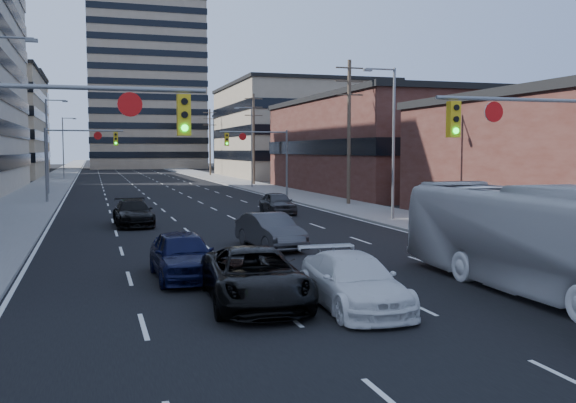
% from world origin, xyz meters
% --- Properties ---
extents(ground, '(400.00, 400.00, 0.00)m').
position_xyz_m(ground, '(0.00, 0.00, 0.00)').
color(ground, black).
rests_on(ground, ground).
extents(road_surface, '(18.00, 300.00, 0.02)m').
position_xyz_m(road_surface, '(0.00, 130.00, 0.01)').
color(road_surface, black).
rests_on(road_surface, ground).
extents(sidewalk_left, '(5.00, 300.00, 0.15)m').
position_xyz_m(sidewalk_left, '(-11.50, 130.00, 0.07)').
color(sidewalk_left, slate).
rests_on(sidewalk_left, ground).
extents(sidewalk_right, '(5.00, 300.00, 0.15)m').
position_xyz_m(sidewalk_right, '(11.50, 130.00, 0.07)').
color(sidewalk_right, slate).
rests_on(sidewalk_right, ground).
extents(storefront_right_mid, '(20.00, 30.00, 9.00)m').
position_xyz_m(storefront_right_mid, '(24.00, 50.00, 4.50)').
color(storefront_right_mid, '#472119').
rests_on(storefront_right_mid, ground).
extents(office_right_far, '(22.00, 28.00, 14.00)m').
position_xyz_m(office_right_far, '(25.00, 88.00, 7.00)').
color(office_right_far, gray).
rests_on(office_right_far, ground).
extents(apartment_tower, '(26.00, 26.00, 58.00)m').
position_xyz_m(apartment_tower, '(6.00, 150.00, 29.00)').
color(apartment_tower, gray).
rests_on(apartment_tower, ground).
extents(bg_block_right, '(22.00, 22.00, 12.00)m').
position_xyz_m(bg_block_right, '(32.00, 130.00, 6.00)').
color(bg_block_right, gray).
rests_on(bg_block_right, ground).
extents(signal_near_left, '(6.59, 0.33, 6.00)m').
position_xyz_m(signal_near_left, '(-7.45, 8.00, 4.33)').
color(signal_near_left, slate).
rests_on(signal_near_left, ground).
extents(signal_near_right, '(6.59, 0.33, 6.00)m').
position_xyz_m(signal_near_right, '(7.45, 8.00, 4.33)').
color(signal_near_right, slate).
rests_on(signal_near_right, ground).
extents(signal_far_left, '(6.09, 0.33, 6.00)m').
position_xyz_m(signal_far_left, '(-7.68, 45.00, 4.30)').
color(signal_far_left, slate).
rests_on(signal_far_left, ground).
extents(signal_far_right, '(6.09, 0.33, 6.00)m').
position_xyz_m(signal_far_right, '(7.68, 45.00, 4.30)').
color(signal_far_right, slate).
rests_on(signal_far_right, ground).
extents(utility_pole_block, '(2.20, 0.28, 11.00)m').
position_xyz_m(utility_pole_block, '(12.20, 36.00, 5.78)').
color(utility_pole_block, '#4C3D2D').
rests_on(utility_pole_block, ground).
extents(utility_pole_midblock, '(2.20, 0.28, 11.00)m').
position_xyz_m(utility_pole_midblock, '(12.20, 66.00, 5.78)').
color(utility_pole_midblock, '#4C3D2D').
rests_on(utility_pole_midblock, ground).
extents(utility_pole_distant, '(2.20, 0.28, 11.00)m').
position_xyz_m(utility_pole_distant, '(12.20, 96.00, 5.78)').
color(utility_pole_distant, '#4C3D2D').
rests_on(utility_pole_distant, ground).
extents(streetlight_left_mid, '(2.03, 0.22, 9.00)m').
position_xyz_m(streetlight_left_mid, '(-10.34, 55.00, 5.05)').
color(streetlight_left_mid, slate).
rests_on(streetlight_left_mid, ground).
extents(streetlight_left_far, '(2.03, 0.22, 9.00)m').
position_xyz_m(streetlight_left_far, '(-10.34, 90.00, 5.05)').
color(streetlight_left_far, slate).
rests_on(streetlight_left_far, ground).
extents(streetlight_right_near, '(2.03, 0.22, 9.00)m').
position_xyz_m(streetlight_right_near, '(10.34, 25.00, 5.05)').
color(streetlight_right_near, slate).
rests_on(streetlight_right_near, ground).
extents(streetlight_right_far, '(2.03, 0.22, 9.00)m').
position_xyz_m(streetlight_right_far, '(10.34, 60.00, 5.05)').
color(streetlight_right_far, slate).
rests_on(streetlight_right_far, ground).
extents(black_pickup, '(2.92, 5.66, 1.53)m').
position_xyz_m(black_pickup, '(-2.31, 7.44, 0.76)').
color(black_pickup, black).
rests_on(black_pickup, ground).
extents(white_van, '(2.17, 5.00, 1.43)m').
position_xyz_m(white_van, '(0.11, 6.26, 0.72)').
color(white_van, silver).
rests_on(white_van, ground).
extents(transit_bus, '(2.72, 11.50, 3.20)m').
position_xyz_m(transit_bus, '(6.00, 6.19, 1.60)').
color(transit_bus, silver).
rests_on(transit_bus, ground).
extents(sedan_blue, '(1.93, 4.67, 1.58)m').
position_xyz_m(sedan_blue, '(-3.72, 11.50, 0.79)').
color(sedan_blue, black).
rests_on(sedan_blue, ground).
extents(sedan_grey_center, '(2.19, 4.74, 1.51)m').
position_xyz_m(sedan_grey_center, '(0.77, 17.01, 0.75)').
color(sedan_grey_center, '#37373A').
rests_on(sedan_grey_center, ground).
extents(sedan_black_far, '(2.18, 5.09, 1.46)m').
position_xyz_m(sedan_black_far, '(-4.36, 27.16, 0.73)').
color(sedan_black_far, black).
rests_on(sedan_black_far, ground).
extents(sedan_grey_right, '(1.74, 4.31, 1.47)m').
position_xyz_m(sedan_grey_right, '(5.20, 31.29, 0.73)').
color(sedan_grey_right, '#323234').
rests_on(sedan_grey_right, ground).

